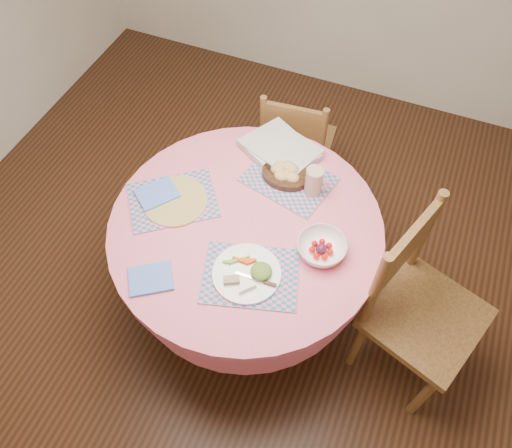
% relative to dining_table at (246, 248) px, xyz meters
% --- Properties ---
extents(ground, '(4.00, 4.00, 0.00)m').
position_rel_dining_table_xyz_m(ground, '(0.00, 0.00, -0.56)').
color(ground, '#331C0F').
rests_on(ground, ground).
extents(room_envelope, '(4.01, 4.01, 2.71)m').
position_rel_dining_table_xyz_m(room_envelope, '(0.00, 0.00, 1.16)').
color(room_envelope, silver).
rests_on(room_envelope, ground).
extents(dining_table, '(1.24, 1.24, 0.75)m').
position_rel_dining_table_xyz_m(dining_table, '(0.00, 0.00, 0.00)').
color(dining_table, '#E16972').
rests_on(dining_table, ground).
extents(chair_right, '(0.59, 0.61, 1.04)m').
position_rel_dining_table_xyz_m(chair_right, '(0.82, 0.02, -0.01)').
color(chair_right, brown).
rests_on(chair_right, ground).
extents(chair_back, '(0.44, 0.42, 0.87)m').
position_rel_dining_table_xyz_m(chair_back, '(-0.04, 0.83, -0.10)').
color(chair_back, brown).
rests_on(chair_back, ground).
extents(placemat_front, '(0.47, 0.40, 0.01)m').
position_rel_dining_table_xyz_m(placemat_front, '(0.12, -0.23, 0.20)').
color(placemat_front, '#16787D').
rests_on(placemat_front, dining_table).
extents(placemat_left, '(0.50, 0.48, 0.01)m').
position_rel_dining_table_xyz_m(placemat_left, '(-0.37, -0.00, 0.20)').
color(placemat_left, '#16787D').
rests_on(placemat_left, dining_table).
extents(placemat_back, '(0.46, 0.39, 0.01)m').
position_rel_dining_table_xyz_m(placemat_back, '(0.09, 0.32, 0.20)').
color(placemat_back, '#16787D').
rests_on(placemat_back, dining_table).
extents(wicker_trivet, '(0.30, 0.30, 0.01)m').
position_rel_dining_table_xyz_m(wicker_trivet, '(-0.35, -0.01, 0.20)').
color(wicker_trivet, '#A38846').
rests_on(wicker_trivet, dining_table).
extents(napkin_near, '(0.23, 0.22, 0.01)m').
position_rel_dining_table_xyz_m(napkin_near, '(-0.25, -0.41, 0.20)').
color(napkin_near, '#5075CE').
rests_on(napkin_near, dining_table).
extents(napkin_far, '(0.22, 0.23, 0.01)m').
position_rel_dining_table_xyz_m(napkin_far, '(-0.44, -0.01, 0.21)').
color(napkin_far, '#5075CE').
rests_on(napkin_far, placemat_left).
extents(dinner_plate, '(0.29, 0.29, 0.05)m').
position_rel_dining_table_xyz_m(dinner_plate, '(0.11, -0.24, 0.22)').
color(dinner_plate, white).
rests_on(dinner_plate, placemat_front).
extents(bread_bowl, '(0.23, 0.23, 0.08)m').
position_rel_dining_table_xyz_m(bread_bowl, '(0.07, 0.32, 0.23)').
color(bread_bowl, black).
rests_on(bread_bowl, placemat_back).
extents(latte_mug, '(0.12, 0.08, 0.15)m').
position_rel_dining_table_xyz_m(latte_mug, '(0.22, 0.29, 0.27)').
color(latte_mug, tan).
rests_on(latte_mug, placemat_back).
extents(fruit_bowl, '(0.27, 0.27, 0.07)m').
position_rel_dining_table_xyz_m(fruit_bowl, '(0.36, -0.01, 0.23)').
color(fruit_bowl, white).
rests_on(fruit_bowl, dining_table).
extents(newspaper_stack, '(0.43, 0.40, 0.04)m').
position_rel_dining_table_xyz_m(newspaper_stack, '(-0.01, 0.46, 0.22)').
color(newspaper_stack, silver).
rests_on(newspaper_stack, dining_table).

